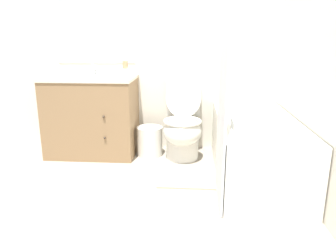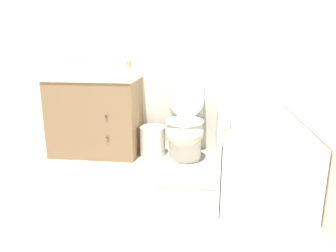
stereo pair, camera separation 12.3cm
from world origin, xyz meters
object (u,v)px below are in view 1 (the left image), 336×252
object	(u,v)px
tissue_box	(126,72)
soap_dispenser	(125,68)
wastebasket	(150,141)
bath_towel_folded	(252,126)
sink_faucet	(95,71)
bathtub	(255,147)
hand_towel_folded	(54,74)
toilet	(183,125)
bath_mat	(188,180)
vanity_cabinet	(92,115)

from	to	relation	value
tissue_box	soap_dispenser	bearing A→B (deg)	-84.19
wastebasket	bath_towel_folded	distance (m)	1.34
sink_faucet	bathtub	distance (m)	1.87
bathtub	soap_dispenser	world-z (taller)	soap_dispenser
hand_towel_folded	toilet	bearing A→B (deg)	5.04
toilet	wastebasket	distance (m)	0.40
soap_dispenser	hand_towel_folded	xyz separation A→B (m)	(-0.67, -0.23, -0.05)
tissue_box	bath_towel_folded	bearing A→B (deg)	-40.69
tissue_box	bath_mat	bearing A→B (deg)	-47.79
sink_faucet	soap_dispenser	bearing A→B (deg)	-20.32
soap_dispenser	bath_mat	world-z (taller)	soap_dispenser
wastebasket	tissue_box	distance (m)	0.78
toilet	sink_faucet	bearing A→B (deg)	165.60
wastebasket	soap_dispenser	size ratio (longest dim) A/B	1.66
bathtub	soap_dispenser	distance (m)	1.53
tissue_box	vanity_cabinet	bearing A→B (deg)	-164.39
soap_dispenser	sink_faucet	bearing A→B (deg)	159.68
bathtub	soap_dispenser	xyz separation A→B (m)	(-1.27, 0.56, 0.65)
sink_faucet	wastebasket	bearing A→B (deg)	-19.17
bathtub	bath_mat	distance (m)	0.67
vanity_cabinet	bath_towel_folded	bearing A→B (deg)	-30.58
sink_faucet	soap_dispenser	size ratio (longest dim) A/B	0.76
wastebasket	sink_faucet	bearing A→B (deg)	160.83
bathtub	tissue_box	bearing A→B (deg)	154.86
vanity_cabinet	bath_towel_folded	size ratio (longest dim) A/B	3.19
hand_towel_folded	bath_towel_folded	bearing A→B (deg)	-21.95
vanity_cabinet	sink_faucet	bearing A→B (deg)	90.00
wastebasket	toilet	bearing A→B (deg)	-5.60
bath_towel_folded	vanity_cabinet	bearing A→B (deg)	149.42
sink_faucet	toilet	distance (m)	1.13
wastebasket	hand_towel_folded	world-z (taller)	hand_towel_folded
wastebasket	bath_mat	distance (m)	0.77
wastebasket	bath_towel_folded	world-z (taller)	bath_towel_folded
vanity_cabinet	bathtub	size ratio (longest dim) A/B	0.60
bath_towel_folded	bath_mat	xyz separation A→B (m)	(-0.49, 0.25, -0.57)
wastebasket	vanity_cabinet	bearing A→B (deg)	178.70
vanity_cabinet	wastebasket	distance (m)	0.67
sink_faucet	hand_towel_folded	bearing A→B (deg)	-130.50
sink_faucet	wastebasket	size ratio (longest dim) A/B	0.46
wastebasket	soap_dispenser	distance (m)	0.81
bathtub	hand_towel_folded	bearing A→B (deg)	170.18
hand_towel_folded	bath_mat	size ratio (longest dim) A/B	0.46
tissue_box	bathtub	bearing A→B (deg)	-25.14
tissue_box	bath_towel_folded	world-z (taller)	tissue_box
vanity_cabinet	toilet	xyz separation A→B (m)	(0.97, -0.05, -0.08)
vanity_cabinet	toilet	size ratio (longest dim) A/B	1.14
bathtub	wastebasket	bearing A→B (deg)	154.55
bath_towel_folded	hand_towel_folded	bearing A→B (deg)	158.05
toilet	hand_towel_folded	world-z (taller)	hand_towel_folded
toilet	bath_towel_folded	size ratio (longest dim) A/B	2.79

